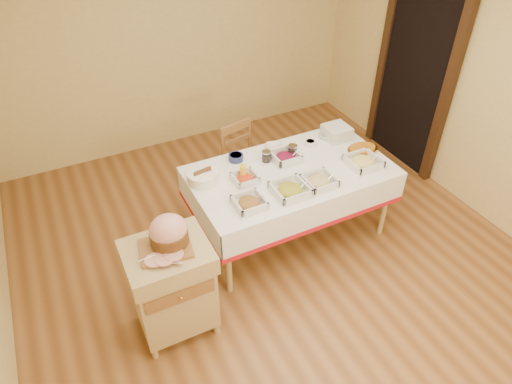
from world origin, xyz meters
TOP-DOWN VIEW (x-y plane):
  - room_shell at (0.00, 0.00)m, footprint 5.00×5.00m
  - doorway at (2.20, 0.90)m, footprint 0.09×1.10m
  - dining_table at (0.30, 0.30)m, footprint 1.82×1.02m
  - butcher_cart at (-1.04, -0.26)m, footprint 0.61×0.52m
  - dining_chair at (0.14, 0.95)m, footprint 0.48×0.47m
  - ham_on_board at (-1.00, -0.23)m, footprint 0.38×0.36m
  - serving_dish_a at (-0.26, 0.02)m, footprint 0.25×0.24m
  - serving_dish_b at (0.12, 0.01)m, footprint 0.28×0.28m
  - serving_dish_c at (0.41, 0.01)m, footprint 0.26×0.26m
  - serving_dish_d at (0.93, 0.08)m, footprint 0.28×0.28m
  - serving_dish_e at (-0.14, 0.34)m, footprint 0.21×0.20m
  - serving_dish_f at (0.33, 0.47)m, footprint 0.25×0.24m
  - small_bowl_left at (-0.37, 0.55)m, footprint 0.11×0.11m
  - small_bowl_mid at (-0.07, 0.67)m, footprint 0.14×0.14m
  - small_bowl_right at (0.68, 0.58)m, footprint 0.10×0.10m
  - bowl_white_imported at (0.34, 0.69)m, footprint 0.20×0.20m
  - bowl_small_imported at (0.90, 0.63)m, footprint 0.17×0.17m
  - preserve_jar_left at (0.17, 0.53)m, footprint 0.09×0.09m
  - preserve_jar_right at (0.43, 0.50)m, footprint 0.09×0.09m
  - mustard_bottle at (-0.14, 0.38)m, footprint 0.06×0.06m
  - bread_basket at (-0.47, 0.49)m, footprint 0.27×0.27m
  - plate_stack at (0.98, 0.58)m, footprint 0.24×0.24m
  - brass_platter at (1.07, 0.27)m, footprint 0.31×0.22m

SIDE VIEW (x-z plane):
  - dining_chair at x=0.14m, z-range 0.01..0.91m
  - butcher_cart at x=-1.04m, z-range 0.06..0.92m
  - dining_table at x=0.30m, z-range 0.22..0.98m
  - brass_platter at x=1.07m, z-range 0.76..0.80m
  - bowl_white_imported at x=0.34m, z-range 0.76..0.80m
  - bowl_small_imported at x=0.90m, z-range 0.76..0.80m
  - small_bowl_right at x=0.68m, z-range 0.76..0.81m
  - small_bowl_left at x=-0.37m, z-range 0.76..0.81m
  - serving_dish_e at x=-0.14m, z-range 0.74..0.84m
  - small_bowl_mid at x=-0.07m, z-range 0.76..0.82m
  - serving_dish_c at x=0.41m, z-range 0.74..0.85m
  - serving_dish_a at x=-0.26m, z-range 0.74..0.85m
  - serving_dish_d at x=0.93m, z-range 0.74..0.85m
  - serving_dish_f at x=0.33m, z-range 0.74..0.85m
  - serving_dish_b at x=0.12m, z-range 0.74..0.86m
  - preserve_jar_left at x=0.17m, z-range 0.75..0.86m
  - bread_basket at x=-0.47m, z-range 0.75..0.87m
  - preserve_jar_right at x=0.43m, z-range 0.75..0.87m
  - plate_stack at x=0.98m, z-range 0.76..0.89m
  - mustard_bottle at x=-0.14m, z-range 0.75..0.93m
  - ham_on_board at x=-1.00m, z-range 0.84..1.09m
  - doorway at x=2.20m, z-range 0.01..2.21m
  - room_shell at x=0.00m, z-range -1.20..3.80m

